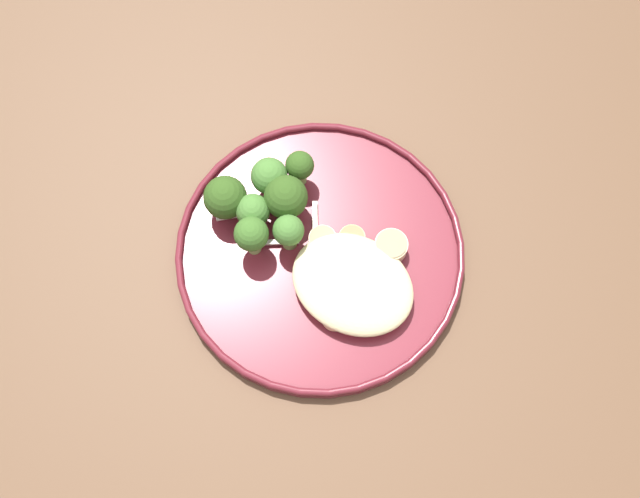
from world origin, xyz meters
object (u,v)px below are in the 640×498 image
(seared_scallop_tiny_bay, at_px, (335,317))
(broccoli_floret_tall_stalk, at_px, (269,177))
(seared_scallop_on_noodles, at_px, (352,238))
(broccoli_floret_near_rim, at_px, (253,212))
(seared_scallop_large_seared, at_px, (391,246))
(broccoli_floret_right_tilted, at_px, (300,167))
(seared_scallop_right_edge, at_px, (323,240))
(seared_scallop_rear_pale, at_px, (327,297))
(dinner_plate, at_px, (320,253))
(broccoli_floret_rear_charred, at_px, (288,232))
(seared_scallop_center_golden, at_px, (398,296))
(broccoli_floret_split_head, at_px, (225,198))
(broccoli_floret_front_edge, at_px, (252,235))
(broccoli_floret_small_sprig, at_px, (286,198))

(seared_scallop_tiny_bay, height_order, broccoli_floret_tall_stalk, broccoli_floret_tall_stalk)
(seared_scallop_on_noodles, height_order, broccoli_floret_near_rim, broccoli_floret_near_rim)
(broccoli_floret_tall_stalk, bearing_deg, seared_scallop_large_seared, -178.49)
(broccoli_floret_right_tilted, height_order, broccoli_floret_tall_stalk, broccoli_floret_tall_stalk)
(broccoli_floret_tall_stalk, bearing_deg, seared_scallop_tiny_bay, 145.40)
(seared_scallop_right_edge, bearing_deg, seared_scallop_large_seared, -156.02)
(seared_scallop_rear_pale, bearing_deg, dinner_plate, -51.58)
(seared_scallop_tiny_bay, distance_m, broccoli_floret_right_tilted, 0.16)
(seared_scallop_tiny_bay, height_order, broccoli_floret_near_rim, broccoli_floret_near_rim)
(seared_scallop_rear_pale, height_order, broccoli_floret_rear_charred, broccoli_floret_rear_charred)
(broccoli_floret_near_rim, bearing_deg, seared_scallop_tiny_bay, 158.53)
(seared_scallop_center_golden, bearing_deg, broccoli_floret_tall_stalk, -12.55)
(seared_scallop_center_golden, relative_size, seared_scallop_right_edge, 0.93)
(broccoli_floret_split_head, bearing_deg, seared_scallop_right_edge, -170.52)
(seared_scallop_tiny_bay, relative_size, broccoli_floret_right_tilted, 0.51)
(seared_scallop_large_seared, xyz_separation_m, broccoli_floret_front_edge, (0.12, 0.07, 0.02))
(seared_scallop_tiny_bay, bearing_deg, broccoli_floret_front_edge, -12.56)
(broccoli_floret_small_sprig, bearing_deg, broccoli_floret_front_edge, 81.76)
(seared_scallop_center_golden, height_order, broccoli_floret_tall_stalk, broccoli_floret_tall_stalk)
(seared_scallop_rear_pale, xyz_separation_m, broccoli_floret_small_sprig, (0.08, -0.06, 0.02))
(seared_scallop_large_seared, height_order, broccoli_floret_front_edge, broccoli_floret_front_edge)
(seared_scallop_tiny_bay, distance_m, seared_scallop_large_seared, 0.09)
(broccoli_floret_small_sprig, height_order, broccoli_floret_near_rim, broccoli_floret_small_sprig)
(seared_scallop_center_golden, xyz_separation_m, broccoli_floret_right_tilted, (0.15, -0.06, 0.02))
(dinner_plate, distance_m, broccoli_floret_split_head, 0.11)
(seared_scallop_right_edge, xyz_separation_m, broccoli_floret_front_edge, (0.06, 0.04, 0.03))
(broccoli_floret_right_tilted, distance_m, broccoli_floret_near_rim, 0.07)
(seared_scallop_right_edge, distance_m, broccoli_floret_front_edge, 0.07)
(seared_scallop_large_seared, xyz_separation_m, broccoli_floret_rear_charred, (0.09, 0.04, 0.02))
(seared_scallop_rear_pale, relative_size, seared_scallop_right_edge, 0.84)
(seared_scallop_tiny_bay, relative_size, seared_scallop_rear_pale, 1.07)
(seared_scallop_large_seared, bearing_deg, broccoli_floret_rear_charred, 25.88)
(seared_scallop_right_edge, distance_m, broccoli_floret_near_rim, 0.07)
(broccoli_floret_right_tilted, xyz_separation_m, broccoli_floret_front_edge, (0.00, 0.09, 0.00))
(seared_scallop_rear_pale, height_order, broccoli_floret_near_rim, broccoli_floret_near_rim)
(broccoli_floret_small_sprig, bearing_deg, broccoli_floret_rear_charred, 125.31)
(seared_scallop_center_golden, bearing_deg, broccoli_floret_rear_charred, 1.43)
(broccoli_floret_split_head, bearing_deg, broccoli_floret_front_edge, 153.92)
(dinner_plate, distance_m, broccoli_floret_front_edge, 0.08)
(broccoli_floret_rear_charred, bearing_deg, broccoli_floret_right_tilted, -68.08)
(seared_scallop_large_seared, distance_m, seared_scallop_right_edge, 0.07)
(broccoli_floret_small_sprig, xyz_separation_m, broccoli_floret_right_tilted, (0.01, -0.04, -0.00))
(seared_scallop_tiny_bay, distance_m, broccoli_floret_split_head, 0.16)
(dinner_plate, relative_size, broccoli_floret_split_head, 5.41)
(seared_scallop_right_edge, bearing_deg, dinner_plate, 105.36)
(seared_scallop_right_edge, distance_m, broccoli_floret_tall_stalk, 0.08)
(seared_scallop_right_edge, xyz_separation_m, broccoli_floret_small_sprig, (0.05, -0.01, 0.02))
(seared_scallop_rear_pale, bearing_deg, broccoli_floret_tall_stalk, -33.70)
(dinner_plate, bearing_deg, seared_scallop_on_noodles, -129.98)
(seared_scallop_on_noodles, relative_size, broccoli_floret_split_head, 0.50)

